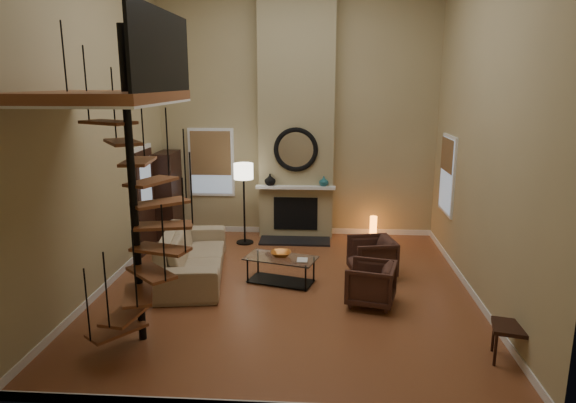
# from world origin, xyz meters

# --- Properties ---
(ground) EXTENTS (6.00, 6.50, 0.01)m
(ground) POSITION_xyz_m (0.00, 0.00, -0.01)
(ground) COLOR #A25C34
(ground) RESTS_ON ground
(back_wall) EXTENTS (6.00, 0.02, 5.50)m
(back_wall) POSITION_xyz_m (0.00, 3.25, 2.75)
(back_wall) COLOR tan
(back_wall) RESTS_ON ground
(front_wall) EXTENTS (6.00, 0.02, 5.50)m
(front_wall) POSITION_xyz_m (0.00, -3.25, 2.75)
(front_wall) COLOR tan
(front_wall) RESTS_ON ground
(left_wall) EXTENTS (0.02, 6.50, 5.50)m
(left_wall) POSITION_xyz_m (-3.00, 0.00, 2.75)
(left_wall) COLOR tan
(left_wall) RESTS_ON ground
(right_wall) EXTENTS (0.02, 6.50, 5.50)m
(right_wall) POSITION_xyz_m (3.00, 0.00, 2.75)
(right_wall) COLOR tan
(right_wall) RESTS_ON ground
(baseboard_back) EXTENTS (6.00, 0.02, 0.12)m
(baseboard_back) POSITION_xyz_m (0.00, 3.24, 0.06)
(baseboard_back) COLOR white
(baseboard_back) RESTS_ON ground
(baseboard_left) EXTENTS (0.02, 6.50, 0.12)m
(baseboard_left) POSITION_xyz_m (-2.99, 0.00, 0.06)
(baseboard_left) COLOR white
(baseboard_left) RESTS_ON ground
(baseboard_right) EXTENTS (0.02, 6.50, 0.12)m
(baseboard_right) POSITION_xyz_m (2.99, 0.00, 0.06)
(baseboard_right) COLOR white
(baseboard_right) RESTS_ON ground
(chimney_breast) EXTENTS (1.60, 0.38, 5.50)m
(chimney_breast) POSITION_xyz_m (0.00, 3.06, 2.75)
(chimney_breast) COLOR #988B62
(chimney_breast) RESTS_ON ground
(hearth) EXTENTS (1.50, 0.60, 0.04)m
(hearth) POSITION_xyz_m (0.00, 2.57, 0.02)
(hearth) COLOR black
(hearth) RESTS_ON ground
(firebox) EXTENTS (0.95, 0.02, 0.72)m
(firebox) POSITION_xyz_m (0.00, 2.86, 0.55)
(firebox) COLOR black
(firebox) RESTS_ON chimney_breast
(mantel) EXTENTS (1.70, 0.18, 0.06)m
(mantel) POSITION_xyz_m (0.00, 2.78, 1.15)
(mantel) COLOR white
(mantel) RESTS_ON chimney_breast
(mirror_frame) EXTENTS (0.94, 0.10, 0.94)m
(mirror_frame) POSITION_xyz_m (0.00, 2.84, 1.95)
(mirror_frame) COLOR black
(mirror_frame) RESTS_ON chimney_breast
(mirror_disc) EXTENTS (0.80, 0.01, 0.80)m
(mirror_disc) POSITION_xyz_m (0.00, 2.85, 1.95)
(mirror_disc) COLOR white
(mirror_disc) RESTS_ON chimney_breast
(vase_left) EXTENTS (0.24, 0.24, 0.25)m
(vase_left) POSITION_xyz_m (-0.55, 2.82, 1.30)
(vase_left) COLOR black
(vase_left) RESTS_ON mantel
(vase_right) EXTENTS (0.20, 0.20, 0.21)m
(vase_right) POSITION_xyz_m (0.60, 2.82, 1.28)
(vase_right) COLOR #1A535C
(vase_right) RESTS_ON mantel
(window_back) EXTENTS (1.02, 0.06, 1.52)m
(window_back) POSITION_xyz_m (-1.90, 3.22, 1.62)
(window_back) COLOR white
(window_back) RESTS_ON back_wall
(window_right) EXTENTS (0.06, 1.02, 1.52)m
(window_right) POSITION_xyz_m (2.97, 2.00, 1.63)
(window_right) COLOR white
(window_right) RESTS_ON right_wall
(entry_door) EXTENTS (0.10, 1.05, 2.16)m
(entry_door) POSITION_xyz_m (-2.95, 1.80, 1.05)
(entry_door) COLOR white
(entry_door) RESTS_ON ground
(loft) EXTENTS (1.70, 2.20, 1.09)m
(loft) POSITION_xyz_m (-2.04, -1.80, 3.24)
(loft) COLOR brown
(loft) RESTS_ON left_wall
(spiral_stair) EXTENTS (1.47, 1.47, 4.06)m
(spiral_stair) POSITION_xyz_m (-1.78, -1.79, 1.78)
(spiral_stair) COLOR black
(spiral_stair) RESTS_ON ground
(hutch) EXTENTS (0.39, 0.84, 1.87)m
(hutch) POSITION_xyz_m (-2.77, 2.79, 0.95)
(hutch) COLOR black
(hutch) RESTS_ON ground
(sofa) EXTENTS (1.40, 2.76, 0.77)m
(sofa) POSITION_xyz_m (-1.70, 0.50, 0.40)
(sofa) COLOR tan
(sofa) RESTS_ON ground
(armchair_near) EXTENTS (0.89, 0.87, 0.69)m
(armchair_near) POSITION_xyz_m (1.52, 0.71, 0.35)
(armchair_near) COLOR #42261E
(armchair_near) RESTS_ON ground
(armchair_far) EXTENTS (0.86, 0.84, 0.65)m
(armchair_far) POSITION_xyz_m (1.39, -0.55, 0.35)
(armchair_far) COLOR #42261E
(armchair_far) RESTS_ON ground
(coffee_table) EXTENTS (1.31, 0.91, 0.45)m
(coffee_table) POSITION_xyz_m (-0.12, 0.29, 0.28)
(coffee_table) COLOR silver
(coffee_table) RESTS_ON ground
(bowl) EXTENTS (0.35, 0.35, 0.09)m
(bowl) POSITION_xyz_m (-0.12, 0.34, 0.50)
(bowl) COLOR #CA6D23
(bowl) RESTS_ON coffee_table
(book) EXTENTS (0.18, 0.24, 0.02)m
(book) POSITION_xyz_m (0.23, 0.14, 0.46)
(book) COLOR gray
(book) RESTS_ON coffee_table
(floor_lamp) EXTENTS (0.40, 0.40, 1.71)m
(floor_lamp) POSITION_xyz_m (-1.06, 2.42, 1.41)
(floor_lamp) COLOR black
(floor_lamp) RESTS_ON ground
(accent_lamp) EXTENTS (0.15, 0.15, 0.55)m
(accent_lamp) POSITION_xyz_m (1.68, 2.84, 0.25)
(accent_lamp) COLOR orange
(accent_lamp) RESTS_ON ground
(side_chair) EXTENTS (0.54, 0.54, 0.97)m
(side_chair) POSITION_xyz_m (2.98, -2.05, 0.53)
(side_chair) COLOR black
(side_chair) RESTS_ON ground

